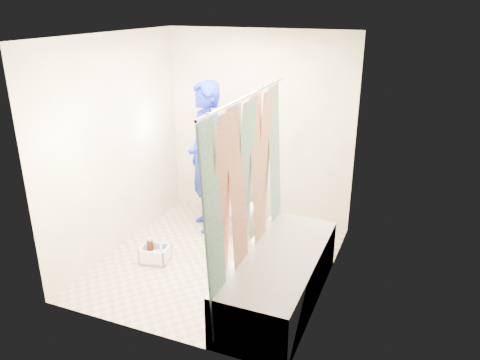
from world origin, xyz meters
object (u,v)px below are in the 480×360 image
at_px(bathtub, 279,276).
at_px(plumber, 206,158).
at_px(cleaning_caddy, 156,255).
at_px(toilet, 242,207).

bearing_deg(bathtub, plumber, 138.74).
bearing_deg(cleaning_caddy, bathtub, -16.67).
height_order(bathtub, toilet, toilet).
height_order(bathtub, cleaning_caddy, bathtub).
xyz_separation_m(toilet, cleaning_caddy, (-0.62, -1.01, -0.25)).
relative_size(plumber, cleaning_caddy, 5.51).
bearing_deg(plumber, cleaning_caddy, -51.58).
xyz_separation_m(bathtub, plumber, (-1.32, 1.16, 0.66)).
relative_size(bathtub, plumber, 0.95).
bearing_deg(cleaning_caddy, plumber, 71.19).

